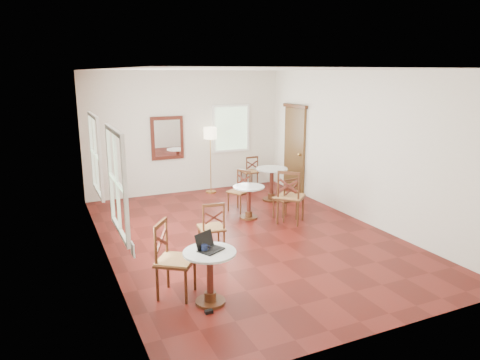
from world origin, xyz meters
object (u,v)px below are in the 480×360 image
(chair_near_a, at_px, (212,228))
(mouse, at_px, (210,247))
(cafe_table_mid, at_px, (249,199))
(cafe_table_near, at_px, (210,271))
(chair_near_b, at_px, (174,260))
(water_glass, at_px, (201,247))
(chair_mid_a, at_px, (286,199))
(chair_back_a, at_px, (250,172))
(power_adapter, at_px, (209,312))
(chair_back_b, at_px, (240,191))
(cafe_table_back, at_px, (272,180))
(chair_mid_b, at_px, (290,197))
(navy_mug, at_px, (205,248))
(laptop, at_px, (208,246))
(floor_lamp, at_px, (210,138))

(chair_near_a, height_order, mouse, chair_near_a)
(cafe_table_mid, bearing_deg, cafe_table_near, -123.83)
(cafe_table_mid, height_order, chair_near_b, chair_near_b)
(water_glass, bearing_deg, mouse, 2.59)
(chair_mid_a, height_order, mouse, chair_mid_a)
(chair_back_a, relative_size, power_adapter, 8.33)
(chair_back_b, bearing_deg, cafe_table_mid, -32.74)
(cafe_table_mid, bearing_deg, cafe_table_back, 42.43)
(cafe_table_back, bearing_deg, chair_mid_b, -105.34)
(cafe_table_mid, distance_m, chair_near_a, 1.95)
(mouse, bearing_deg, chair_back_a, 56.04)
(cafe_table_mid, bearing_deg, chair_mid_a, -29.17)
(power_adapter, bearing_deg, chair_mid_b, 43.48)
(chair_back_b, relative_size, navy_mug, 7.46)
(cafe_table_back, bearing_deg, navy_mug, -128.45)
(laptop, relative_size, water_glass, 4.01)
(chair_near_b, distance_m, chair_mid_a, 3.70)
(chair_back_a, xyz_separation_m, navy_mug, (-3.16, -5.23, 0.35))
(chair_mid_a, height_order, chair_back_b, chair_back_b)
(water_glass, bearing_deg, cafe_table_back, 50.88)
(floor_lamp, bearing_deg, chair_near_a, -110.70)
(laptop, distance_m, navy_mug, 0.08)
(chair_near_b, xyz_separation_m, floor_lamp, (2.35, 4.78, 0.88))
(cafe_table_near, relative_size, laptop, 1.85)
(cafe_table_back, xyz_separation_m, water_glass, (-3.12, -3.84, 0.29))
(laptop, bearing_deg, cafe_table_mid, 27.65)
(cafe_table_back, relative_size, power_adapter, 7.66)
(cafe_table_mid, height_order, power_adapter, cafe_table_mid)
(chair_mid_a, xyz_separation_m, laptop, (-2.63, -2.51, 0.34))
(cafe_table_mid, relative_size, chair_near_b, 0.66)
(chair_near_a, height_order, navy_mug, chair_near_a)
(cafe_table_mid, height_order, chair_back_a, chair_back_a)
(chair_mid_a, height_order, chair_back_a, chair_mid_a)
(chair_mid_a, bearing_deg, cafe_table_near, 34.87)
(navy_mug, bearing_deg, water_glass, 110.70)
(cafe_table_near, distance_m, cafe_table_back, 4.95)
(chair_near_a, bearing_deg, chair_mid_a, -146.88)
(chair_near_b, xyz_separation_m, laptop, (0.37, -0.34, 0.26))
(chair_near_a, bearing_deg, navy_mug, 72.36)
(chair_back_a, distance_m, laptop, 6.05)
(cafe_table_near, bearing_deg, chair_back_a, 59.36)
(chair_back_a, xyz_separation_m, laptop, (-3.10, -5.18, 0.36))
(water_glass, bearing_deg, cafe_table_mid, 54.33)
(chair_near_b, bearing_deg, power_adapter, -122.45)
(cafe_table_mid, bearing_deg, floor_lamp, 89.53)
(chair_mid_b, xyz_separation_m, chair_back_a, (0.50, 2.90, -0.12))
(chair_back_b, relative_size, laptop, 2.27)
(chair_near_b, bearing_deg, chair_back_a, 0.33)
(cafe_table_near, xyz_separation_m, laptop, (0.00, 0.06, 0.33))
(chair_near_b, height_order, water_glass, chair_near_b)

